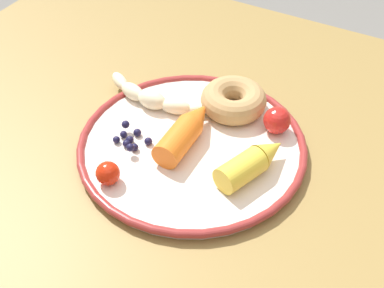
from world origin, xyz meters
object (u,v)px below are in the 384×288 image
(dining_table, at_px, (193,206))
(tomato_near, at_px, (277,120))
(donut, at_px, (235,100))
(banana, at_px, (155,98))
(tomato_mid, at_px, (108,173))
(blueberry_pile, at_px, (131,139))
(plate, at_px, (192,145))
(carrot_yellow, at_px, (253,161))
(carrot_orange, at_px, (186,130))

(dining_table, distance_m, tomato_near, 0.18)
(donut, bearing_deg, banana, 22.50)
(banana, relative_size, tomato_mid, 6.14)
(blueberry_pile, distance_m, tomato_mid, 0.08)
(plate, distance_m, tomato_mid, 0.14)
(dining_table, bearing_deg, plate, -59.59)
(dining_table, xyz_separation_m, carrot_yellow, (-0.08, -0.02, 0.12))
(banana, bearing_deg, dining_table, 143.91)
(donut, relative_size, tomato_mid, 3.11)
(dining_table, height_order, tomato_mid, tomato_mid)
(banana, distance_m, blueberry_pile, 0.09)
(tomato_near, bearing_deg, donut, -10.43)
(carrot_yellow, bearing_deg, tomato_near, -87.81)
(tomato_mid, bearing_deg, dining_table, -132.30)
(dining_table, xyz_separation_m, banana, (0.11, -0.08, 0.11))
(plate, height_order, banana, banana)
(dining_table, height_order, carrot_orange, carrot_orange)
(carrot_orange, distance_m, tomato_near, 0.14)
(carrot_orange, bearing_deg, tomato_near, -141.90)
(carrot_yellow, distance_m, tomato_near, 0.09)
(tomato_near, bearing_deg, carrot_orange, 38.10)
(tomato_mid, bearing_deg, carrot_orange, -112.81)
(carrot_orange, xyz_separation_m, tomato_near, (-0.11, -0.08, 0.00))
(donut, height_order, tomato_mid, donut)
(plate, relative_size, tomato_near, 8.23)
(dining_table, xyz_separation_m, blueberry_pile, (0.10, 0.01, 0.11))
(dining_table, distance_m, donut, 0.18)
(banana, relative_size, blueberry_pile, 3.62)
(plate, bearing_deg, tomato_near, -137.92)
(carrot_orange, bearing_deg, carrot_yellow, 174.51)
(blueberry_pile, bearing_deg, plate, -152.92)
(plate, distance_m, carrot_orange, 0.03)
(tomato_near, xyz_separation_m, tomato_mid, (0.16, 0.21, -0.00))
(plate, height_order, tomato_near, tomato_near)
(plate, bearing_deg, dining_table, 120.41)
(blueberry_pile, relative_size, tomato_mid, 1.69)
(donut, bearing_deg, plate, 78.88)
(blueberry_pile, xyz_separation_m, tomato_mid, (-0.02, 0.08, 0.01))
(dining_table, height_order, tomato_near, tomato_near)
(carrot_yellow, distance_m, donut, 0.13)
(banana, distance_m, donut, 0.13)
(plate, bearing_deg, banana, -28.59)
(plate, xyz_separation_m, tomato_near, (-0.10, -0.09, 0.02))
(carrot_yellow, bearing_deg, donut, -53.69)
(plate, height_order, blueberry_pile, blueberry_pile)
(carrot_orange, bearing_deg, plate, 166.12)
(dining_table, relative_size, carrot_orange, 8.67)
(plate, xyz_separation_m, blueberry_pile, (0.08, 0.04, 0.01))
(carrot_orange, xyz_separation_m, tomato_mid, (0.05, 0.12, -0.00))
(plate, xyz_separation_m, carrot_yellow, (-0.10, 0.01, 0.02))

